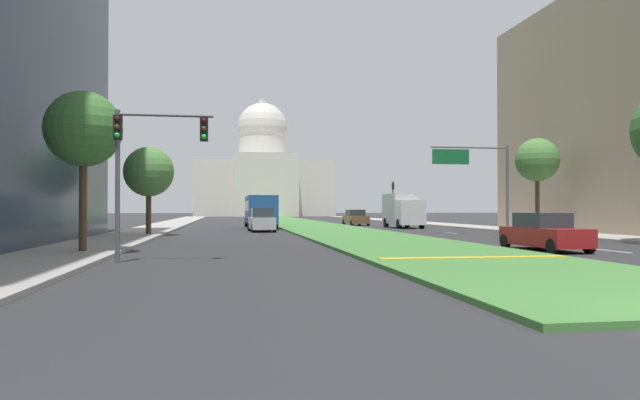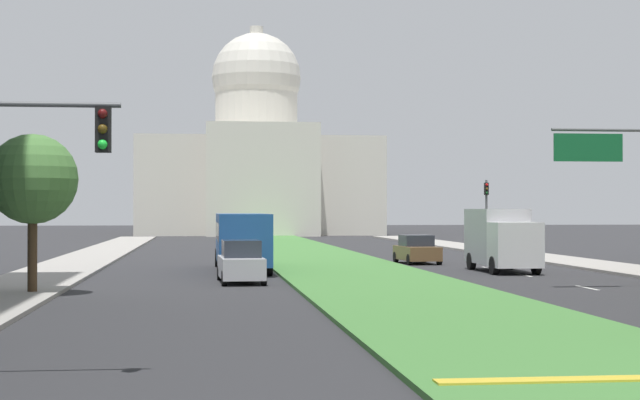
{
  "view_description": "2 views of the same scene",
  "coord_description": "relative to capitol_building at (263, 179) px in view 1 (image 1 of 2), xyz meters",
  "views": [
    {
      "loc": [
        -8.33,
        -8.07,
        1.86
      ],
      "look_at": [
        0.93,
        50.42,
        2.66
      ],
      "focal_mm": 32.95,
      "sensor_mm": 36.0,
      "label": 1
    },
    {
      "loc": [
        -7.34,
        -6.58,
        3.12
      ],
      "look_at": [
        -1.19,
        47.15,
        3.67
      ],
      "focal_mm": 58.13,
      "sensor_mm": 36.0,
      "label": 2
    }
  ],
  "objects": [
    {
      "name": "city_bus",
      "position": [
        -5.29,
        -85.51,
        -7.04
      ],
      "size": [
        2.62,
        11.0,
        2.95
      ],
      "color": "#1E4C8C",
      "rests_on": "ground_plane"
    },
    {
      "name": "ground_plane",
      "position": [
        0.0,
        -65.69,
        -8.81
      ],
      "size": [
        292.74,
        292.74,
        0.0
      ],
      "primitive_type": "plane",
      "color": "#2B2B2D"
    },
    {
      "name": "grass_median",
      "position": [
        0.0,
        -72.34,
        -8.74
      ],
      "size": [
        7.41,
        119.76,
        0.14
      ],
      "primitive_type": "cube",
      "color": "#427A38",
      "rests_on": "ground_plane"
    },
    {
      "name": "sedan_midblock",
      "position": [
        -5.66,
        -94.16,
        -7.95
      ],
      "size": [
        1.99,
        4.65,
        1.85
      ],
      "color": "#BCBCC1",
      "rests_on": "ground_plane"
    },
    {
      "name": "traffic_light_near_left",
      "position": [
        -11.17,
        -119.57,
        -5.01
      ],
      "size": [
        3.34,
        0.35,
        5.2
      ],
      "color": "#515456",
      "rests_on": "ground_plane"
    },
    {
      "name": "traffic_light_far_right",
      "position": [
        12.02,
        -69.84,
        -5.5
      ],
      "size": [
        0.28,
        0.35,
        5.2
      ],
      "color": "#515456",
      "rests_on": "ground_plane"
    },
    {
      "name": "street_tree_left_near",
      "position": [
        -14.0,
        -115.8,
        -3.84
      ],
      "size": [
        3.02,
        3.02,
        6.52
      ],
      "color": "#4C3823",
      "rests_on": "ground_plane"
    },
    {
      "name": "capitol_building",
      "position": [
        0.0,
        0.0,
        0.0
      ],
      "size": [
        31.13,
        29.52,
        28.0
      ],
      "color": "beige",
      "rests_on": "ground_plane"
    },
    {
      "name": "sedan_distant",
      "position": [
        5.23,
        -79.06,
        -8.02
      ],
      "size": [
        2.17,
        4.28,
        1.68
      ],
      "color": "brown",
      "rests_on": "ground_plane"
    },
    {
      "name": "street_tree_right_mid",
      "position": [
        14.01,
        -100.59,
        -3.48
      ],
      "size": [
        3.15,
        3.15,
        6.95
      ],
      "color": "#4C3823",
      "rests_on": "ground_plane"
    },
    {
      "name": "box_truck_delivery",
      "position": [
        7.82,
        -87.55,
        -7.13
      ],
      "size": [
        2.4,
        6.4,
        3.2
      ],
      "color": "silver",
      "rests_on": "ground_plane"
    },
    {
      "name": "median_curb_nose",
      "position": [
        0.0,
        -121.3,
        -8.65
      ],
      "size": [
        6.67,
        0.5,
        0.04
      ],
      "primitive_type": "cube",
      "color": "gold",
      "rests_on": "grass_median"
    },
    {
      "name": "sedan_lead_stopped",
      "position": [
        5.29,
        -116.61,
        -8.03
      ],
      "size": [
        2.06,
        4.66,
        1.64
      ],
      "color": "maroon",
      "rests_on": "ground_plane"
    },
    {
      "name": "sidewalk_left",
      "position": [
        -14.52,
        -79.0,
        -8.73
      ],
      "size": [
        4.0,
        119.76,
        0.15
      ],
      "primitive_type": "cube",
      "color": "#9E9991",
      "rests_on": "ground_plane"
    },
    {
      "name": "lane_dashes_right",
      "position": [
        8.11,
        -93.79,
        -8.81
      ],
      "size": [
        0.16,
        55.83,
        0.01
      ],
      "color": "silver",
      "rests_on": "ground_plane"
    },
    {
      "name": "street_tree_left_mid",
      "position": [
        -13.51,
        -99.94,
        -4.56
      ],
      "size": [
        3.32,
        3.32,
        5.93
      ],
      "color": "#4C3823",
      "rests_on": "ground_plane"
    },
    {
      "name": "overhead_guide_sign",
      "position": [
        9.95,
        -99.53,
        -4.14
      ],
      "size": [
        6.0,
        0.2,
        6.5
      ],
      "color": "#515456",
      "rests_on": "ground_plane"
    },
    {
      "name": "sidewalk_right",
      "position": [
        14.52,
        -79.0,
        -8.73
      ],
      "size": [
        4.0,
        119.76,
        0.15
      ],
      "primitive_type": "cube",
      "color": "#9E9991",
      "rests_on": "ground_plane"
    }
  ]
}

